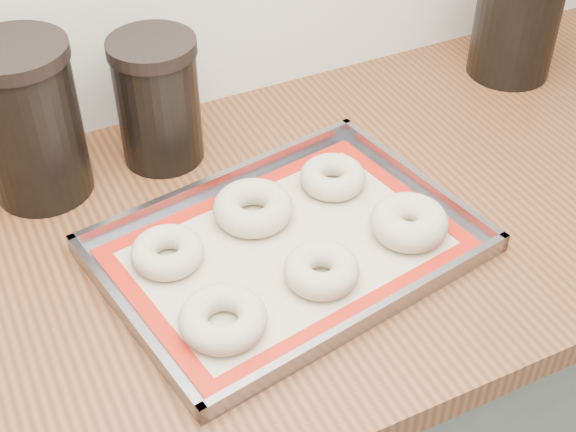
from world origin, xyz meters
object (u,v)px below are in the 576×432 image
bagel_front_left (223,319)px  bagel_back_mid (253,208)px  bagel_back_right (333,177)px  canister_left (30,122)px  canister_mid (158,101)px  bagel_front_mid (321,270)px  bagel_back_left (167,252)px  canister_right (517,19)px  bagel_front_right (409,222)px  baking_tray (288,247)px

bagel_front_left → bagel_back_mid: 0.20m
bagel_back_right → canister_left: (-0.36, 0.18, 0.09)m
canister_mid → bagel_front_left: bearing=-98.5°
bagel_front_mid → bagel_back_left: size_ratio=1.02×
bagel_front_left → bagel_back_right: 0.30m
canister_right → bagel_back_right: bearing=-160.1°
bagel_front_mid → bagel_front_right: (0.14, 0.03, 0.00)m
bagel_back_right → canister_right: (0.43, 0.15, 0.08)m
bagel_back_mid → bagel_back_right: bearing=6.2°
canister_left → canister_mid: size_ratio=1.18×
baking_tray → canister_mid: size_ratio=2.67×
bagel_front_left → bagel_back_mid: bearing=55.8°
bagel_front_mid → bagel_back_left: bagel_front_mid is taller
bagel_back_right → bagel_back_left: bearing=-170.5°
baking_tray → bagel_back_right: size_ratio=5.51×
bagel_front_right → bagel_back_mid: (-0.17, 0.12, -0.00)m
baking_tray → bagel_front_mid: bearing=-80.4°
bagel_back_left → bagel_back_right: same height
bagel_back_mid → canister_left: (-0.23, 0.19, 0.09)m
bagel_front_right → canister_mid: 0.39m
bagel_back_mid → canister_mid: bearing=106.6°
bagel_front_left → canister_mid: (0.05, 0.36, 0.07)m
bagel_front_right → bagel_back_left: (-0.30, 0.09, -0.00)m
bagel_front_left → canister_mid: size_ratio=0.54×
baking_tray → bagel_back_right: bagel_back_right is taller
canister_mid → canister_right: (0.61, -0.03, 0.00)m
bagel_back_left → bagel_back_right: bearing=9.5°
bagel_front_mid → baking_tray: bearing=99.6°
bagel_front_left → bagel_back_left: bearing=98.3°
baking_tray → bagel_back_left: size_ratio=5.53×
baking_tray → bagel_front_right: bagel_front_right is taller
bagel_front_left → bagel_back_right: bearing=36.6°
bagel_front_left → canister_left: canister_left is taller
bagel_front_right → bagel_back_right: bagel_front_right is taller
bagel_back_left → bagel_back_mid: (0.13, 0.03, 0.00)m
bagel_front_mid → bagel_front_left: bearing=-171.6°
canister_mid → canister_right: bearing=-2.5°
canister_right → canister_mid: bearing=177.5°
bagel_back_left → bagel_back_mid: bagel_back_mid is taller
canister_left → canister_right: 0.79m
bagel_back_left → canister_mid: 0.25m
bagel_back_mid → canister_mid: (-0.06, 0.19, 0.07)m
bagel_back_right → canister_left: size_ratio=0.41×
bagel_front_right → bagel_back_mid: bearing=145.1°
bagel_front_right → bagel_back_left: bearing=163.6°
bagel_front_left → bagel_back_right: size_ratio=1.11×
bagel_back_right → canister_mid: (-0.19, 0.18, 0.07)m
bagel_back_mid → canister_right: canister_right is taller
baking_tray → bagel_back_right: (0.11, 0.09, 0.01)m
bagel_back_mid → canister_left: canister_left is taller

